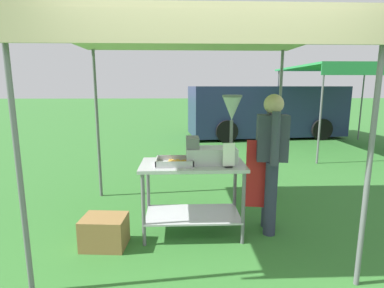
{
  "coord_description": "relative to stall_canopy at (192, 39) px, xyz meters",
  "views": [
    {
      "loc": [
        -0.29,
        -2.45,
        1.69
      ],
      "look_at": [
        -0.15,
        1.06,
        1.03
      ],
      "focal_mm": 28.47,
      "sensor_mm": 36.0,
      "label": 1
    }
  ],
  "objects": [
    {
      "name": "ground_plane",
      "position": [
        0.15,
        5.04,
        -2.19
      ],
      "size": [
        70.0,
        70.0,
        0.0
      ],
      "primitive_type": "plane",
      "color": "#33702D"
    },
    {
      "name": "donut_cart",
      "position": [
        0.0,
        -0.1,
        -1.58
      ],
      "size": [
        1.17,
        0.61,
        0.84
      ],
      "color": "#B7B7BC",
      "rests_on": "ground"
    },
    {
      "name": "stall_canopy",
      "position": [
        0.0,
        0.0,
        0.0
      ],
      "size": [
        2.97,
        2.49,
        2.27
      ],
      "color": "slate",
      "rests_on": "ground"
    },
    {
      "name": "neighbour_tent",
      "position": [
        4.26,
        4.51,
        -0.05
      ],
      "size": [
        2.9,
        3.19,
        2.2
      ],
      "color": "slate",
      "rests_on": "ground"
    },
    {
      "name": "van_navy",
      "position": [
        2.71,
        6.83,
        -1.31
      ],
      "size": [
        5.16,
        2.46,
        1.69
      ],
      "color": "navy",
      "rests_on": "ground"
    },
    {
      "name": "supply_crate",
      "position": [
        -0.95,
        -0.36,
        -2.02
      ],
      "size": [
        0.48,
        0.39,
        0.33
      ],
      "color": "olive",
      "rests_on": "ground"
    },
    {
      "name": "donut_fryer",
      "position": [
        0.25,
        -0.1,
        -1.1
      ],
      "size": [
        0.61,
        0.28,
        0.76
      ],
      "color": "#B7B7BC",
      "rests_on": "donut_cart"
    },
    {
      "name": "donut_tray",
      "position": [
        -0.2,
        -0.14,
        -1.32
      ],
      "size": [
        0.41,
        0.32,
        0.07
      ],
      "color": "#B7B7BC",
      "rests_on": "donut_cart"
    },
    {
      "name": "vendor",
      "position": [
        0.89,
        -0.05,
        -1.28
      ],
      "size": [
        0.46,
        0.54,
        1.61
      ],
      "color": "#2D3347",
      "rests_on": "ground"
    },
    {
      "name": "menu_sign",
      "position": [
        0.37,
        -0.29,
        -1.23
      ],
      "size": [
        0.13,
        0.05,
        0.26
      ],
      "color": "black",
      "rests_on": "donut_cart"
    }
  ]
}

